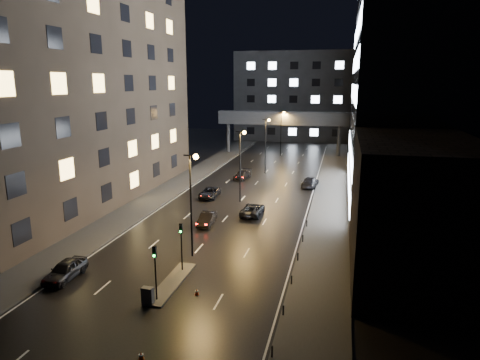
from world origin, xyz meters
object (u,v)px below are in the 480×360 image
at_px(car_toward_a, 253,209).
at_px(car_away_d, 242,175).
at_px(car_away_a, 65,270).
at_px(utility_cabinet, 148,295).
at_px(car_away_b, 207,219).
at_px(car_toward_b, 310,182).
at_px(car_away_c, 209,193).

bearing_deg(car_toward_a, car_away_d, -71.88).
bearing_deg(car_away_a, utility_cabinet, -16.33).
bearing_deg(car_away_d, car_toward_a, -66.20).
distance_m(car_away_b, car_away_d, 25.09).
distance_m(car_away_a, car_away_b, 18.24).
bearing_deg(car_away_a, car_away_b, 64.86).
bearing_deg(utility_cabinet, car_toward_b, 78.72).
relative_size(car_away_a, car_away_b, 1.08).
distance_m(car_away_c, car_toward_a, 10.46).
relative_size(car_away_b, car_toward_a, 0.84).
xyz_separation_m(car_toward_b, utility_cabinet, (-9.10, -41.05, 0.00)).
xyz_separation_m(car_away_d, car_toward_b, (12.04, -3.06, 0.05)).
bearing_deg(car_away_c, utility_cabinet, -82.16).
height_order(car_away_c, car_away_d, car_away_d).
relative_size(car_away_d, car_toward_b, 0.93).
height_order(car_toward_a, car_toward_b, car_toward_b).
height_order(car_away_a, car_toward_a, car_away_a).
relative_size(car_toward_b, utility_cabinet, 4.23).
bearing_deg(car_toward_a, car_away_b, 49.40).
height_order(car_away_a, car_away_b, car_away_a).
xyz_separation_m(car_away_a, car_away_d, (5.93, 41.68, -0.08)).
distance_m(car_away_c, car_toward_b, 17.24).
bearing_deg(car_away_b, car_away_a, -117.57).
bearing_deg(car_away_d, car_away_b, -79.47).
distance_m(car_away_a, car_toward_a, 24.74).
xyz_separation_m(car_away_a, car_away_b, (7.47, 16.64, -0.09)).
bearing_deg(car_away_a, car_toward_a, 60.10).
xyz_separation_m(car_away_a, utility_cabinet, (8.87, -2.44, -0.02)).
xyz_separation_m(car_away_c, car_toward_b, (13.93, 10.15, 0.07)).
bearing_deg(car_toward_b, car_away_b, 70.31).
relative_size(car_away_c, utility_cabinet, 4.02).
xyz_separation_m(car_away_b, utility_cabinet, (1.40, -19.08, 0.06)).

